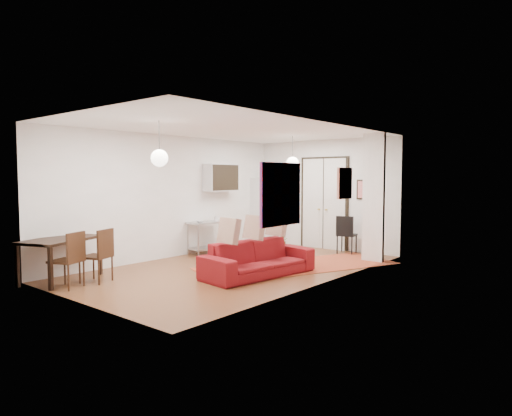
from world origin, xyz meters
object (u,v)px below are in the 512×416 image
Objects in this scene: coffee_table at (278,250)px; dining_chair_far at (71,255)px; dining_table at (61,243)px; dining_chair_near at (101,251)px; sofa at (258,259)px; fridge at (266,211)px; black_side_chair at (349,231)px; kitchen_counter at (209,234)px.

coffee_table is 0.92× the size of dining_chair_far.
dining_chair_near is at bearing 36.78° from dining_table.
coffee_table is at bearing 26.40° from sofa.
fridge is 5.68m from dining_chair_near.
sofa is 2.44× the size of black_side_chair.
black_side_chair is (2.61, 2.35, 0.05)m from kitchen_counter.
coffee_table is 2.20m from kitchen_counter.
fridge reaches higher than dining_table.
black_side_chair is (0.43, 2.39, 0.24)m from coffee_table.
dining_chair_far is (0.00, -0.57, 0.00)m from dining_chair_near.
kitchen_counter is at bearing 73.34° from sofa.
fridge is (0.00, 2.26, 0.44)m from kitchen_counter.
dining_chair_near is (0.60, 0.45, -0.14)m from dining_table.
coffee_table is at bearing 132.90° from dining_chair_near.
coffee_table is 0.95× the size of black_side_chair.
dining_chair_near is (-1.95, -2.20, 0.23)m from sofa.
dining_chair_near reaches higher than black_side_chair.
sofa is at bearing -45.29° from fridge.
fridge is (-2.18, 2.30, 0.63)m from coffee_table.
fridge is at bearing -9.38° from black_side_chair.
dining_chair_near is (-1.57, -3.34, 0.25)m from coffee_table.
kitchen_counter reaches higher than sofa.
coffee_table is 3.70m from dining_chair_near.
dining_chair_near and dining_chair_far have the same top height.
dining_chair_far is at bearing 60.98° from black_side_chair.
sofa is 3.39m from dining_chair_far.
dining_table reaches higher than sofa.
fridge is at bearing 90.08° from dining_table.
kitchen_counter is (-2.56, 1.18, 0.16)m from sofa.
black_side_chair is at bearing 140.51° from dining_chair_far.
dining_chair_far is (0.61, -3.94, 0.06)m from kitchen_counter.
sofa is 2.36× the size of dining_chair_far.
sofa is at bearing 46.09° from dining_table.
black_side_chair reaches higher than sofa.
dining_table is 6.70m from black_side_chair.
dining_table is 0.63m from dining_chair_far.
coffee_table is 2.44m from black_side_chair.
fridge is 6.09m from dining_table.
coffee_table is 0.92× the size of dining_chair_near.
kitchen_counter is at bearing 178.90° from coffee_table.
black_side_chair reaches higher than dining_table.
black_side_chair is at bearing 67.16° from dining_table.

